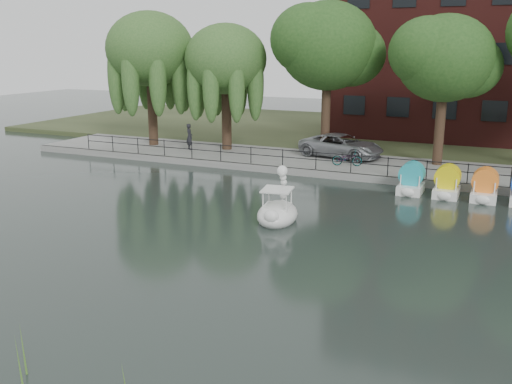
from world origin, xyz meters
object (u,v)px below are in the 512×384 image
Objects in this scene: bicycle at (347,157)px; minivan at (341,144)px; pedestrian at (189,135)px; swan_boat at (278,210)px.

minivan is at bearing 9.78° from bicycle.
swan_boat is (10.93, -11.27, -0.91)m from pedestrian.
minivan is 2.10× the size of swan_boat.
swan_boat is (-0.08, -10.38, -0.42)m from bicycle.
pedestrian reaches higher than bicycle.
pedestrian is at bearing 71.57° from bicycle.
minivan is at bearing -130.96° from pedestrian.
pedestrian is at bearing 124.55° from swan_boat.
bicycle is at bearing -145.56° from minivan.
minivan is 3.01× the size of pedestrian.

